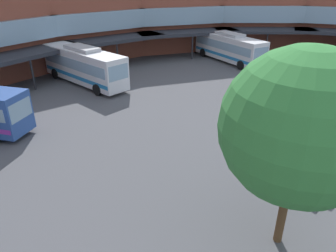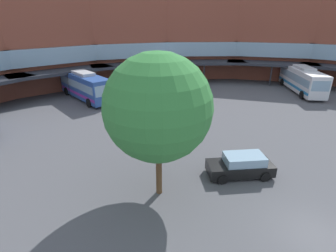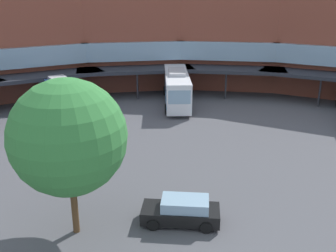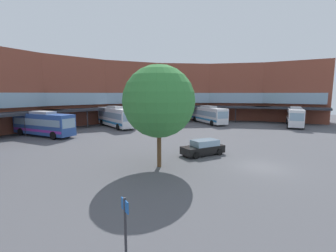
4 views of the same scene
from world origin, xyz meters
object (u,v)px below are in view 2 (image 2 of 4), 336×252
object	(u,v)px
plaza_tree	(158,108)
bus_1	(302,79)
bus_0	(171,76)
parked_car	(241,165)
bus_4	(85,85)

from	to	relation	value
plaza_tree	bus_1	bearing A→B (deg)	28.91
bus_0	bus_1	bearing A→B (deg)	72.07
parked_car	plaza_tree	xyz separation A→B (m)	(-5.87, 0.17, 4.81)
plaza_tree	bus_4	bearing A→B (deg)	95.91
bus_4	parked_car	bearing A→B (deg)	0.41
bus_1	bus_4	bearing A→B (deg)	-79.36
parked_car	plaza_tree	bearing A→B (deg)	13.57
bus_0	bus_1	size ratio (longest dim) A/B	1.04
bus_1	bus_0	bearing A→B (deg)	-91.54
bus_1	plaza_tree	world-z (taller)	plaza_tree
parked_car	plaza_tree	distance (m)	7.59
parked_car	bus_1	bearing A→B (deg)	-129.30
parked_car	plaza_tree	size ratio (longest dim) A/B	0.55
bus_0	plaza_tree	size ratio (longest dim) A/B	1.36
bus_4	parked_car	xyz separation A→B (m)	(8.21, -22.79, -1.11)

